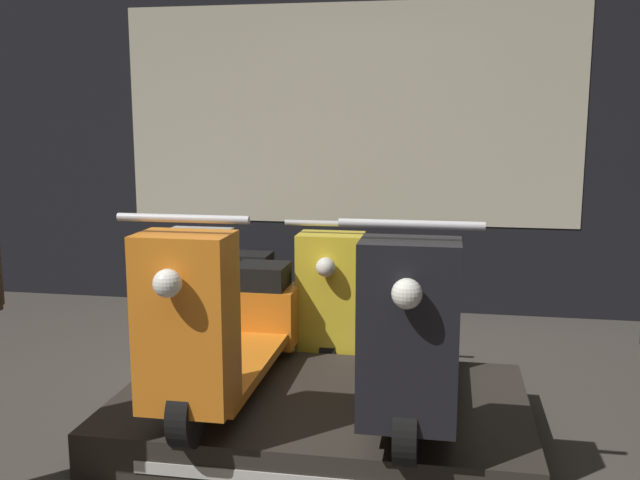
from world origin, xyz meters
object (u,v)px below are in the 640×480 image
(scooter_display_left, at_px, (226,325))
(scooter_backrow_1, at_px, (343,300))
(scooter_backrow_0, at_px, (225,295))
(scooter_display_right, at_px, (414,335))

(scooter_display_left, distance_m, scooter_backrow_1, 1.43)
(scooter_display_left, xyz_separation_m, scooter_backrow_1, (0.36, 1.37, -0.21))
(scooter_display_left, relative_size, scooter_backrow_0, 1.00)
(scooter_display_left, relative_size, scooter_backrow_1, 1.00)
(scooter_display_left, height_order, scooter_display_right, same)
(scooter_display_left, distance_m, scooter_display_right, 0.88)
(scooter_display_left, bearing_deg, scooter_backrow_1, 75.19)
(scooter_display_right, distance_m, scooter_backrow_1, 1.48)
(scooter_display_right, relative_size, scooter_backrow_1, 1.00)
(scooter_display_left, xyz_separation_m, scooter_backrow_0, (-0.44, 1.37, -0.21))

